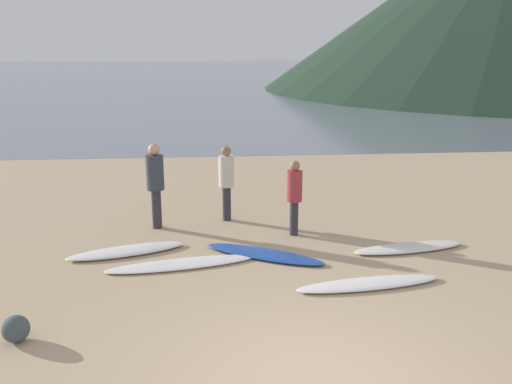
{
  "coord_description": "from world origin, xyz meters",
  "views": [
    {
      "loc": [
        -1.17,
        -5.66,
        3.81
      ],
      "look_at": [
        -0.12,
        6.39,
        0.6
      ],
      "focal_mm": 39.9,
      "sensor_mm": 36.0,
      "label": 1
    }
  ],
  "objects": [
    {
      "name": "surfboard_2",
      "position": [
        -0.18,
        4.06,
        0.04
      ],
      "size": [
        2.3,
        1.66,
        0.09
      ],
      "primitive_type": "ellipsoid",
      "rotation": [
        0.0,
        0.0,
        -0.53
      ],
      "color": "#1E479E",
      "rests_on": "ground"
    },
    {
      "name": "ocean_water",
      "position": [
        0.0,
        63.46,
        0.0
      ],
      "size": [
        140.0,
        100.0,
        0.01
      ],
      "primitive_type": "cube",
      "color": "slate",
      "rests_on": "ground"
    },
    {
      "name": "ground_plane",
      "position": [
        0.0,
        10.0,
        -0.1
      ],
      "size": [
        120.0,
        120.0,
        0.2
      ],
      "primitive_type": "cube",
      "color": "tan",
      "rests_on": "ground"
    },
    {
      "name": "person_2",
      "position": [
        -0.77,
        6.3,
        0.97
      ],
      "size": [
        0.33,
        0.33,
        1.65
      ],
      "rotation": [
        0.0,
        0.0,
        5.95
      ],
      "color": "#2D2D38",
      "rests_on": "ground"
    },
    {
      "name": "surfboard_3",
      "position": [
        1.37,
        2.6,
        0.04
      ],
      "size": [
        2.49,
        0.82,
        0.09
      ],
      "primitive_type": "ellipsoid",
      "rotation": [
        0.0,
        0.0,
        0.14
      ],
      "color": "white",
      "rests_on": "ground"
    },
    {
      "name": "person_0",
      "position": [
        0.55,
        5.2,
        0.91
      ],
      "size": [
        0.31,
        0.31,
        1.53
      ],
      "rotation": [
        0.0,
        0.0,
        5.09
      ],
      "color": "#2D2D38",
      "rests_on": "ground"
    },
    {
      "name": "person_1",
      "position": [
        -2.26,
        5.9,
        1.06
      ],
      "size": [
        0.36,
        0.36,
        1.79
      ],
      "rotation": [
        0.0,
        0.0,
        2.0
      ],
      "color": "#2D2D38",
      "rests_on": "ground"
    },
    {
      "name": "surfboard_1",
      "position": [
        -1.67,
        3.73,
        0.03
      ],
      "size": [
        2.71,
        1.03,
        0.07
      ],
      "primitive_type": "ellipsoid",
      "rotation": [
        0.0,
        0.0,
        0.19
      ],
      "color": "white",
      "rests_on": "ground"
    },
    {
      "name": "beach_rock_near",
      "position": [
        -3.72,
        1.3,
        0.18
      ],
      "size": [
        0.36,
        0.36,
        0.36
      ],
      "primitive_type": "sphere",
      "color": "#414C51",
      "rests_on": "ground"
    },
    {
      "name": "surfboard_0",
      "position": [
        -2.7,
        4.42,
        0.05
      ],
      "size": [
        2.24,
        1.2,
        0.1
      ],
      "primitive_type": "ellipsoid",
      "rotation": [
        0.0,
        0.0,
        0.31
      ],
      "color": "white",
      "rests_on": "ground"
    },
    {
      "name": "surfboard_4",
      "position": [
        2.58,
        4.15,
        0.04
      ],
      "size": [
        2.29,
        0.89,
        0.09
      ],
      "primitive_type": "ellipsoid",
      "rotation": [
        0.0,
        0.0,
        0.17
      ],
      "color": "silver",
      "rests_on": "ground"
    }
  ]
}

